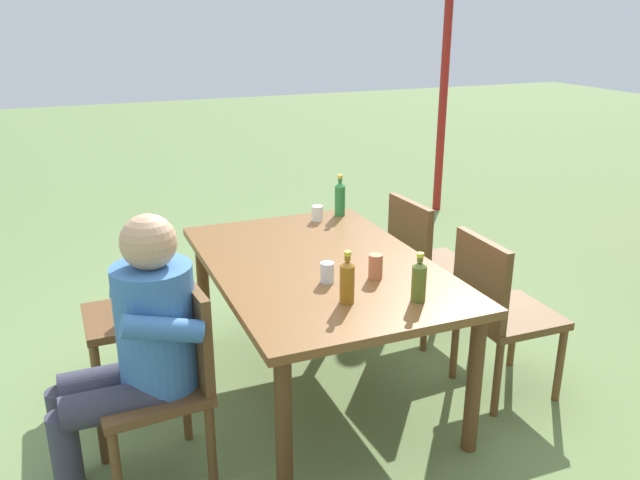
{
  "coord_description": "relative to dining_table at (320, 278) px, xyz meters",
  "views": [
    {
      "loc": [
        2.77,
        -1.13,
        1.91
      ],
      "look_at": [
        0.0,
        0.0,
        0.84
      ],
      "focal_mm": 36.38,
      "sensor_mm": 36.0,
      "label": 1
    }
  ],
  "objects": [
    {
      "name": "ground_plane",
      "position": [
        0.0,
        0.0,
        -0.64
      ],
      "size": [
        24.0,
        24.0,
        0.0
      ],
      "primitive_type": "plane",
      "color": "#6B844C"
    },
    {
      "name": "dining_table",
      "position": [
        0.0,
        0.0,
        0.0
      ],
      "size": [
        1.6,
        1.05,
        0.72
      ],
      "color": "brown",
      "rests_on": "ground_plane"
    },
    {
      "name": "chair_near_right",
      "position": [
        0.35,
        -0.83,
        -0.16
      ],
      "size": [
        0.47,
        0.47,
        0.87
      ],
      "color": "brown",
      "rests_on": "ground_plane"
    },
    {
      "name": "chair_far_right",
      "position": [
        0.36,
        0.83,
        -0.16
      ],
      "size": [
        0.45,
        0.45,
        0.87
      ],
      "color": "brown",
      "rests_on": "ground_plane"
    },
    {
      "name": "chair_near_left",
      "position": [
        -0.36,
        -0.83,
        -0.16
      ],
      "size": [
        0.45,
        0.45,
        0.87
      ],
      "color": "brown",
      "rests_on": "ground_plane"
    },
    {
      "name": "chair_far_left",
      "position": [
        -0.35,
        0.83,
        -0.16
      ],
      "size": [
        0.46,
        0.46,
        0.87
      ],
      "color": "brown",
      "rests_on": "ground_plane"
    },
    {
      "name": "person_in_white_shirt",
      "position": [
        0.36,
        -0.94,
        0.01
      ],
      "size": [
        0.47,
        0.61,
        1.18
      ],
      "color": "#3D70B2",
      "rests_on": "ground_plane"
    },
    {
      "name": "bottle_green",
      "position": [
        -0.69,
        0.41,
        0.19
      ],
      "size": [
        0.06,
        0.06,
        0.25
      ],
      "color": "#287A38",
      "rests_on": "dining_table"
    },
    {
      "name": "bottle_olive",
      "position": [
        0.57,
        0.22,
        0.18
      ],
      "size": [
        0.06,
        0.06,
        0.22
      ],
      "color": "#566623",
      "rests_on": "dining_table"
    },
    {
      "name": "bottle_amber",
      "position": [
        0.47,
        -0.07,
        0.18
      ],
      "size": [
        0.06,
        0.06,
        0.23
      ],
      "color": "#996019",
      "rests_on": "dining_table"
    },
    {
      "name": "cup_glass",
      "position": [
        0.24,
        -0.06,
        0.13
      ],
      "size": [
        0.06,
        0.06,
        0.1
      ],
      "primitive_type": "cylinder",
      "color": "silver",
      "rests_on": "dining_table"
    },
    {
      "name": "cup_white",
      "position": [
        -0.64,
        0.24,
        0.13
      ],
      "size": [
        0.07,
        0.07,
        0.09
      ],
      "primitive_type": "cylinder",
      "color": "white",
      "rests_on": "dining_table"
    },
    {
      "name": "cup_terracotta",
      "position": [
        0.28,
        0.17,
        0.14
      ],
      "size": [
        0.07,
        0.07,
        0.12
      ],
      "primitive_type": "cylinder",
      "color": "#BC6B47",
      "rests_on": "dining_table"
    },
    {
      "name": "lamp_post",
      "position": [
        -2.61,
        2.34,
        1.35
      ],
      "size": [
        0.56,
        0.2,
        2.81
      ],
      "color": "maroon",
      "rests_on": "ground_plane"
    }
  ]
}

